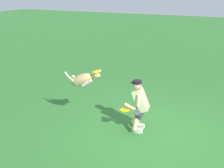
% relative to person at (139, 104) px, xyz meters
% --- Properties ---
extents(ground_plane, '(60.00, 60.00, 0.00)m').
position_rel_person_xyz_m(ground_plane, '(-0.35, 0.04, -0.70)').
color(ground_plane, '#337730').
extents(person, '(0.56, 0.66, 1.29)m').
position_rel_person_xyz_m(person, '(0.00, 0.00, 0.00)').
color(person, silver).
rests_on(person, ground_plane).
extents(dog, '(1.06, 0.31, 0.55)m').
position_rel_person_xyz_m(dog, '(1.47, 0.14, 0.47)').
color(dog, tan).
extents(frisbee_flying, '(0.33, 0.34, 0.12)m').
position_rel_person_xyz_m(frisbee_flying, '(1.10, 0.12, 0.72)').
color(frisbee_flying, yellow).
extents(frisbee_held, '(0.30, 0.30, 0.04)m').
position_rel_person_xyz_m(frisbee_held, '(0.26, 0.28, -0.09)').
color(frisbee_held, yellow).
rests_on(frisbee_held, person).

